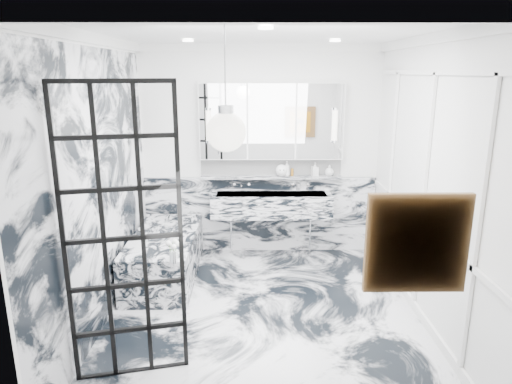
{
  "coord_description": "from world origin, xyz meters",
  "views": [
    {
      "loc": [
        -0.11,
        -4.3,
        2.45
      ],
      "look_at": [
        -0.06,
        0.5,
        1.18
      ],
      "focal_mm": 32.0,
      "sensor_mm": 36.0,
      "label": 1
    }
  ],
  "objects_px": {
    "crittall_door": "(124,239)",
    "trough_sink": "(271,205)",
    "bathtub": "(165,256)",
    "mirror_cabinet": "(271,121)"
  },
  "relations": [
    {
      "from": "crittall_door",
      "to": "trough_sink",
      "type": "bearing_deg",
      "value": 50.88
    },
    {
      "from": "crittall_door",
      "to": "bathtub",
      "type": "distance_m",
      "value": 2.07
    },
    {
      "from": "mirror_cabinet",
      "to": "bathtub",
      "type": "relative_size",
      "value": 1.15
    },
    {
      "from": "mirror_cabinet",
      "to": "trough_sink",
      "type": "bearing_deg",
      "value": -90.0
    },
    {
      "from": "crittall_door",
      "to": "mirror_cabinet",
      "type": "bearing_deg",
      "value": 52.36
    },
    {
      "from": "trough_sink",
      "to": "bathtub",
      "type": "bearing_deg",
      "value": -153.52
    },
    {
      "from": "trough_sink",
      "to": "bathtub",
      "type": "xyz_separation_m",
      "value": [
        -1.33,
        -0.66,
        -0.45
      ]
    },
    {
      "from": "crittall_door",
      "to": "trough_sink",
      "type": "relative_size",
      "value": 1.49
    },
    {
      "from": "trough_sink",
      "to": "mirror_cabinet",
      "type": "height_order",
      "value": "mirror_cabinet"
    },
    {
      "from": "mirror_cabinet",
      "to": "bathtub",
      "type": "xyz_separation_m",
      "value": [
        -1.32,
        -0.83,
        -1.54
      ]
    }
  ]
}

